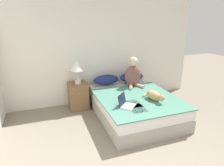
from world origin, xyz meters
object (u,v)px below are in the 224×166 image
Objects in this scene: pillow_far at (132,77)px; person_sitting at (133,74)px; laptop_open at (126,104)px; nightstand at (78,96)px; table_lamp at (77,67)px; pillow_near at (106,80)px; bed at (134,105)px; cat_tabby at (155,96)px.

person_sitting reaches higher than pillow_far.
laptop_open is 1.42m from nightstand.
table_lamp is (-1.35, -0.10, 0.39)m from pillow_far.
person_sitting reaches higher than laptop_open.
table_lamp reaches higher than pillow_near.
bed is at bearing -37.54° from nightstand.
person_sitting reaches higher than bed.
pillow_far is 1.48m from laptop_open.
person_sitting reaches higher than cat_tabby.
pillow_far reaches higher than nightstand.
person_sitting is 1.17m from laptop_open.
table_lamp is (0.01, -0.05, 0.68)m from nightstand.
laptop_open is (-0.38, -0.45, 0.29)m from bed.
bed is 0.57m from cat_tabby.
cat_tabby is (0.24, -0.39, 0.33)m from bed.
pillow_far is (0.33, 0.84, 0.36)m from bed.
bed is 3.36× the size of nightstand.
pillow_far is 1.41m from table_lamp.
person_sitting is at bearing -11.95° from nightstand.
cat_tabby reaches higher than nightstand.
table_lamp is (-1.02, 0.74, 0.75)m from bed.
laptop_open reaches higher than cat_tabby.
cat_tabby reaches higher than bed.
nightstand is 1.16× the size of table_lamp.
laptop_open is 0.63× the size of nightstand.
nightstand is at bearing -143.84° from cat_tabby.
cat_tabby is at bearing -88.23° from person_sitting.
person_sitting is at bearing -9.94° from table_lamp.
nightstand reaches higher than bed.
pillow_near is at bearing 8.16° from table_lamp.
nightstand is at bearing 142.46° from bed.
bed is 0.97m from pillow_far.
cat_tabby is at bearing -42.78° from nightstand.
pillow_near reaches higher than cat_tabby.
person_sitting reaches higher than table_lamp.
bed is at bearing -68.30° from pillow_near.
bed is 5.32× the size of laptop_open.
laptop_open is at bearing -121.46° from person_sitting.
pillow_near is 1.29m from laptop_open.
table_lamp is (-0.63, 1.19, 0.46)m from laptop_open.
table_lamp is (-1.26, 1.13, 0.41)m from cat_tabby.
person_sitting is at bearing 67.65° from bed.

